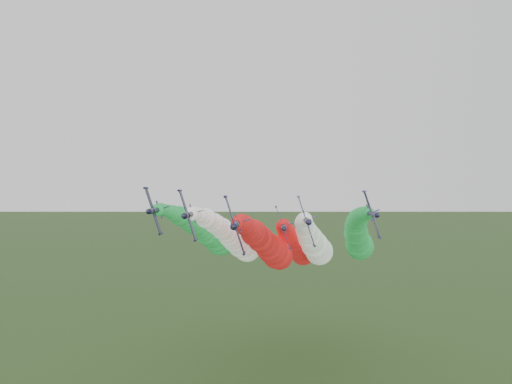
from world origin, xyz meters
TOP-DOWN VIEW (x-y plane):
  - jet_lead at (-4.03, 33.40)m, footprint 13.10×66.96m
  - jet_inner_left at (-13.04, 46.53)m, footprint 13.56×67.42m
  - jet_inner_right at (8.23, 48.01)m, footprint 13.58×67.43m
  - jet_outer_left at (-20.98, 52.26)m, footprint 12.99×66.84m
  - jet_outer_right at (21.02, 52.69)m, footprint 13.72×67.57m
  - jet_trail at (4.22, 63.04)m, footprint 13.66×67.51m

SIDE VIEW (x-z plane):
  - jet_trail at x=4.22m, z-range 19.73..41.33m
  - jet_inner_right at x=8.23m, z-range 22.03..43.56m
  - jet_lead at x=-4.03m, z-range 22.88..43.93m
  - jet_inner_left at x=-13.04m, z-range 23.06..44.57m
  - jet_outer_right at x=21.02m, z-range 23.14..44.81m
  - jet_outer_left at x=-20.98m, z-range 24.06..44.99m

